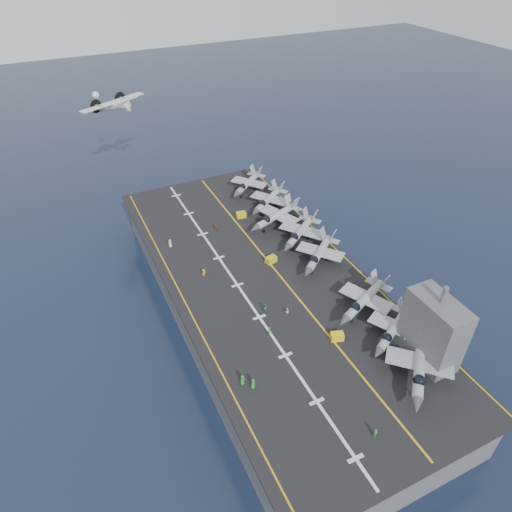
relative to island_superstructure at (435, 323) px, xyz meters
name	(u,v)px	position (x,y,z in m)	size (l,w,h in m)	color
ground	(264,314)	(-15.00, 30.00, -17.90)	(500.00, 500.00, 0.00)	#142135
hull	(264,297)	(-15.00, 30.00, -12.90)	(36.00, 90.00, 10.00)	#56595E
flight_deck	(264,278)	(-15.00, 30.00, -7.70)	(38.00, 92.00, 0.40)	black
foul_line	(278,273)	(-12.00, 30.00, -7.48)	(0.35, 90.00, 0.02)	gold
landing_centerline	(237,285)	(-21.00, 30.00, -7.48)	(0.50, 90.00, 0.02)	silver
deck_edge_port	(185,301)	(-32.00, 30.00, -7.48)	(0.25, 90.00, 0.02)	gold
deck_edge_stbd	(341,253)	(3.50, 30.00, -7.48)	(0.25, 90.00, 0.02)	gold
island_superstructure	(435,323)	(0.00, 0.00, 0.00)	(5.00, 10.00, 15.00)	#56595E
fighter_jet_0	(420,365)	(-4.19, -2.78, -4.77)	(18.46, 18.56, 5.45)	#9AA1AA
fighter_jet_1	(394,328)	(-2.47, 5.48, -5.11)	(16.46, 14.62, 4.77)	#929CA3
fighter_jet_2	(364,299)	(-2.71, 13.57, -4.92)	(17.64, 15.19, 5.16)	#8F989F
fighter_jet_4	(319,253)	(-2.59, 29.38, -4.91)	(17.82, 17.09, 5.17)	gray
fighter_jet_5	(300,231)	(-2.05, 38.17, -4.90)	(17.98, 16.93, 5.20)	#9DA6AE
fighter_jet_6	(276,215)	(-3.92, 46.20, -4.83)	(18.08, 15.17, 5.34)	#9AA0A8
fighter_jet_7	(268,199)	(-2.02, 54.08, -4.98)	(17.46, 16.39, 5.05)	#959BA5
fighter_jet_8	(248,183)	(-3.07, 64.07, -5.00)	(17.22, 16.56, 5.00)	gray
tow_cart_a	(337,336)	(-11.21, 9.39, -6.83)	(2.56, 2.06, 1.33)	yellow
tow_cart_b	(271,260)	(-11.57, 33.81, -6.82)	(2.54, 1.95, 1.36)	gold
tow_cart_c	(241,215)	(-9.98, 52.90, -6.82)	(2.46, 1.79, 1.36)	yellow
crew_0	(243,380)	(-29.83, 7.75, -6.51)	(1.41, 1.23, 1.98)	#268C33
crew_1	(269,332)	(-21.46, 15.17, -6.50)	(1.39, 1.44, 2.01)	#268C33
crew_2	(265,308)	(-19.35, 20.79, -6.62)	(1.23, 1.02, 1.75)	#24893A
crew_3	(204,273)	(-25.98, 35.59, -6.66)	(1.21, 1.06, 1.69)	yellow
crew_4	(216,227)	(-17.59, 50.19, -6.59)	(1.26, 1.01, 1.82)	red
crew_5	(170,243)	(-29.15, 48.32, -6.52)	(1.40, 1.24, 1.95)	silver
crew_6	(376,433)	(-16.67, -8.50, -6.64)	(1.21, 1.01, 1.72)	#258C2F
crew_7	(287,311)	(-16.11, 18.43, -6.70)	(0.99, 0.68, 1.60)	silver
transport_plane	(114,107)	(-29.44, 92.30, 10.33)	(23.60, 20.95, 4.64)	silver
crew_8	(253,384)	(-28.63, 6.42, -6.51)	(1.41, 1.23, 1.98)	#268C33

